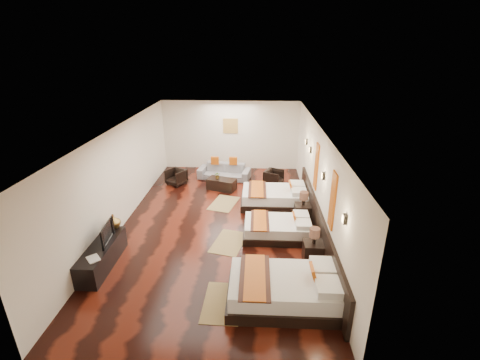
# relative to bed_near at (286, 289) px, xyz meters

# --- Properties ---
(floor) EXTENTS (5.50, 9.50, 0.01)m
(floor) POSITION_rel_bed_near_xyz_m (-1.70, 3.13, -0.30)
(floor) COLOR black
(floor) RESTS_ON ground
(ceiling) EXTENTS (5.50, 9.50, 0.01)m
(ceiling) POSITION_rel_bed_near_xyz_m (-1.70, 3.13, 2.50)
(ceiling) COLOR white
(ceiling) RESTS_ON floor
(back_wall) EXTENTS (5.50, 0.01, 2.80)m
(back_wall) POSITION_rel_bed_near_xyz_m (-1.70, 7.88, 1.10)
(back_wall) COLOR silver
(back_wall) RESTS_ON floor
(left_wall) EXTENTS (0.01, 9.50, 2.80)m
(left_wall) POSITION_rel_bed_near_xyz_m (-4.45, 3.13, 1.10)
(left_wall) COLOR silver
(left_wall) RESTS_ON floor
(right_wall) EXTENTS (0.01, 9.50, 2.80)m
(right_wall) POSITION_rel_bed_near_xyz_m (1.05, 3.13, 1.10)
(right_wall) COLOR silver
(right_wall) RESTS_ON floor
(headboard_panel) EXTENTS (0.08, 6.60, 0.90)m
(headboard_panel) POSITION_rel_bed_near_xyz_m (1.01, 2.33, 0.15)
(headboard_panel) COLOR black
(headboard_panel) RESTS_ON floor
(bed_near) EXTENTS (2.29, 1.44, 0.88)m
(bed_near) POSITION_rel_bed_near_xyz_m (0.00, 0.00, 0.00)
(bed_near) COLOR black
(bed_near) RESTS_ON floor
(bed_mid) EXTENTS (1.85, 1.16, 0.71)m
(bed_mid) POSITION_rel_bed_near_xyz_m (-0.01, 2.50, -0.06)
(bed_mid) COLOR black
(bed_mid) RESTS_ON floor
(bed_far) EXTENTS (2.14, 1.34, 0.82)m
(bed_far) POSITION_rel_bed_near_xyz_m (-0.00, 4.43, -0.02)
(bed_far) COLOR black
(bed_far) RESTS_ON floor
(nightstand_a) EXTENTS (0.45, 0.45, 0.90)m
(nightstand_a) POSITION_rel_bed_near_xyz_m (0.75, 1.41, 0.02)
(nightstand_a) COLOR black
(nightstand_a) RESTS_ON floor
(nightstand_b) EXTENTS (0.47, 0.47, 0.92)m
(nightstand_b) POSITION_rel_bed_near_xyz_m (0.75, 3.41, 0.02)
(nightstand_b) COLOR black
(nightstand_b) RESTS_ON floor
(jute_mat_near) EXTENTS (0.79, 1.22, 0.01)m
(jute_mat_near) POSITION_rel_bed_near_xyz_m (-1.28, -0.11, -0.29)
(jute_mat_near) COLOR olive
(jute_mat_near) RESTS_ON floor
(jute_mat_mid) EXTENTS (1.02, 1.35, 0.01)m
(jute_mat_mid) POSITION_rel_bed_near_xyz_m (-1.32, 2.12, -0.29)
(jute_mat_mid) COLOR olive
(jute_mat_mid) RESTS_ON floor
(jute_mat_far) EXTENTS (1.03, 1.35, 0.01)m
(jute_mat_far) POSITION_rel_bed_near_xyz_m (-1.67, 4.44, -0.29)
(jute_mat_far) COLOR olive
(jute_mat_far) RESTS_ON floor
(tv_console) EXTENTS (0.50, 1.80, 0.55)m
(tv_console) POSITION_rel_bed_near_xyz_m (-4.20, 0.98, -0.02)
(tv_console) COLOR black
(tv_console) RESTS_ON floor
(tv) EXTENTS (0.18, 0.81, 0.46)m
(tv) POSITION_rel_bed_near_xyz_m (-4.15, 1.16, 0.48)
(tv) COLOR black
(tv) RESTS_ON tv_console
(book) EXTENTS (0.39, 0.39, 0.03)m
(book) POSITION_rel_bed_near_xyz_m (-4.20, 0.37, 0.27)
(book) COLOR black
(book) RESTS_ON tv_console
(figurine) EXTENTS (0.45, 0.45, 0.36)m
(figurine) POSITION_rel_bed_near_xyz_m (-4.20, 1.80, 0.43)
(figurine) COLOR brown
(figurine) RESTS_ON tv_console
(sofa) EXTENTS (2.07, 1.07, 0.58)m
(sofa) POSITION_rel_bed_near_xyz_m (-1.86, 6.65, -0.01)
(sofa) COLOR slate
(sofa) RESTS_ON floor
(armchair_left) EXTENTS (0.85, 0.86, 0.58)m
(armchair_left) POSITION_rel_bed_near_xyz_m (-3.59, 5.98, -0.01)
(armchair_left) COLOR black
(armchair_left) RESTS_ON floor
(armchair_right) EXTENTS (0.82, 0.81, 0.57)m
(armchair_right) POSITION_rel_bed_near_xyz_m (0.02, 6.13, -0.02)
(armchair_right) COLOR black
(armchair_right) RESTS_ON floor
(coffee_table) EXTENTS (1.11, 0.80, 0.40)m
(coffee_table) POSITION_rel_bed_near_xyz_m (-1.86, 5.60, -0.10)
(coffee_table) COLOR black
(coffee_table) RESTS_ON floor
(table_plant) EXTENTS (0.23, 0.20, 0.25)m
(table_plant) POSITION_rel_bed_near_xyz_m (-2.01, 5.64, 0.22)
(table_plant) COLOR #2B6020
(table_plant) RESTS_ON coffee_table
(orange_panel_a) EXTENTS (0.04, 0.40, 1.30)m
(orange_panel_a) POSITION_rel_bed_near_xyz_m (1.03, 1.23, 1.40)
(orange_panel_a) COLOR #D86014
(orange_panel_a) RESTS_ON right_wall
(orange_panel_b) EXTENTS (0.04, 0.40, 1.30)m
(orange_panel_b) POSITION_rel_bed_near_xyz_m (1.03, 3.43, 1.40)
(orange_panel_b) COLOR #D86014
(orange_panel_b) RESTS_ON right_wall
(sconce_near) EXTENTS (0.07, 0.12, 0.18)m
(sconce_near) POSITION_rel_bed_near_xyz_m (1.01, 0.13, 1.55)
(sconce_near) COLOR black
(sconce_near) RESTS_ON right_wall
(sconce_mid) EXTENTS (0.07, 0.12, 0.18)m
(sconce_mid) POSITION_rel_bed_near_xyz_m (1.01, 2.33, 1.55)
(sconce_mid) COLOR black
(sconce_mid) RESTS_ON right_wall
(sconce_far) EXTENTS (0.07, 0.12, 0.18)m
(sconce_far) POSITION_rel_bed_near_xyz_m (1.01, 4.53, 1.55)
(sconce_far) COLOR black
(sconce_far) RESTS_ON right_wall
(sconce_lounge) EXTENTS (0.07, 0.12, 0.18)m
(sconce_lounge) POSITION_rel_bed_near_xyz_m (1.01, 5.43, 1.55)
(sconce_lounge) COLOR black
(sconce_lounge) RESTS_ON right_wall
(gold_artwork) EXTENTS (0.60, 0.04, 0.60)m
(gold_artwork) POSITION_rel_bed_near_xyz_m (-1.70, 7.86, 1.50)
(gold_artwork) COLOR #AD873F
(gold_artwork) RESTS_ON back_wall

